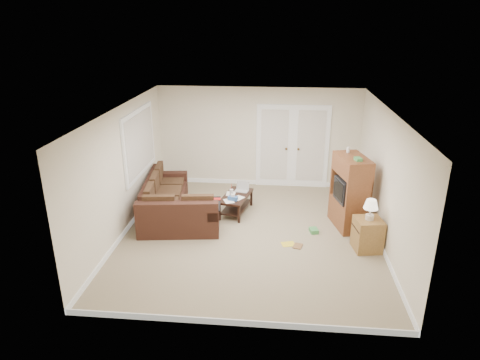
# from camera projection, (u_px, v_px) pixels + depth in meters

# --- Properties ---
(floor) EXTENTS (5.50, 5.50, 0.00)m
(floor) POSITION_uv_depth(u_px,v_px,m) (250.00, 234.00, 8.56)
(floor) COLOR gray
(floor) RESTS_ON ground
(ceiling) EXTENTS (5.00, 5.50, 0.02)m
(ceiling) POSITION_uv_depth(u_px,v_px,m) (251.00, 110.00, 7.67)
(ceiling) COLOR silver
(ceiling) RESTS_ON wall_back
(wall_left) EXTENTS (0.02, 5.50, 2.50)m
(wall_left) POSITION_uv_depth(u_px,v_px,m) (123.00, 171.00, 8.33)
(wall_left) COLOR #EFE7CF
(wall_left) RESTS_ON floor
(wall_right) EXTENTS (0.02, 5.50, 2.50)m
(wall_right) POSITION_uv_depth(u_px,v_px,m) (386.00, 180.00, 7.89)
(wall_right) COLOR #EFE7CF
(wall_right) RESTS_ON floor
(wall_back) EXTENTS (5.00, 0.02, 2.50)m
(wall_back) POSITION_uv_depth(u_px,v_px,m) (258.00, 137.00, 10.67)
(wall_back) COLOR #EFE7CF
(wall_back) RESTS_ON floor
(wall_front) EXTENTS (5.00, 0.02, 2.50)m
(wall_front) POSITION_uv_depth(u_px,v_px,m) (236.00, 248.00, 5.55)
(wall_front) COLOR #EFE7CF
(wall_front) RESTS_ON floor
(baseboards) EXTENTS (5.00, 5.50, 0.10)m
(baseboards) POSITION_uv_depth(u_px,v_px,m) (250.00, 232.00, 8.54)
(baseboards) COLOR silver
(baseboards) RESTS_ON floor
(french_doors) EXTENTS (1.80, 0.05, 2.13)m
(french_doors) POSITION_uv_depth(u_px,v_px,m) (292.00, 147.00, 10.64)
(french_doors) COLOR silver
(french_doors) RESTS_ON floor
(window_left) EXTENTS (0.05, 1.92, 1.42)m
(window_left) POSITION_uv_depth(u_px,v_px,m) (139.00, 142.00, 9.15)
(window_left) COLOR silver
(window_left) RESTS_ON wall_left
(sectional_sofa) EXTENTS (1.92, 2.52, 0.76)m
(sectional_sofa) POSITION_uv_depth(u_px,v_px,m) (171.00, 206.00, 9.11)
(sectional_sofa) COLOR #3C2017
(sectional_sofa) RESTS_ON floor
(coffee_table) EXTENTS (0.71, 1.09, 0.69)m
(coffee_table) POSITION_uv_depth(u_px,v_px,m) (236.00, 203.00, 9.43)
(coffee_table) COLOR black
(coffee_table) RESTS_ON floor
(tv_armoire) EXTENTS (0.72, 1.03, 1.61)m
(tv_armoire) POSITION_uv_depth(u_px,v_px,m) (350.00, 192.00, 8.63)
(tv_armoire) COLOR brown
(tv_armoire) RESTS_ON floor
(side_cabinet) EXTENTS (0.54, 0.54, 1.01)m
(side_cabinet) POSITION_uv_depth(u_px,v_px,m) (368.00, 232.00, 7.86)
(side_cabinet) COLOR olive
(side_cabinet) RESTS_ON floor
(space_heater) EXTENTS (0.12, 0.11, 0.26)m
(space_heater) POSITION_uv_depth(u_px,v_px,m) (337.00, 186.00, 10.61)
(space_heater) COLOR silver
(space_heater) RESTS_ON floor
(floor_magazine) EXTENTS (0.30, 0.26, 0.01)m
(floor_magazine) POSITION_uv_depth(u_px,v_px,m) (288.00, 244.00, 8.16)
(floor_magazine) COLOR yellow
(floor_magazine) RESTS_ON floor
(floor_greenbox) EXTENTS (0.19, 0.23, 0.08)m
(floor_greenbox) POSITION_uv_depth(u_px,v_px,m) (314.00, 230.00, 8.60)
(floor_greenbox) COLOR #42924B
(floor_greenbox) RESTS_ON floor
(floor_book) EXTENTS (0.22, 0.26, 0.02)m
(floor_book) POSITION_uv_depth(u_px,v_px,m) (294.00, 245.00, 8.11)
(floor_book) COLOR brown
(floor_book) RESTS_ON floor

